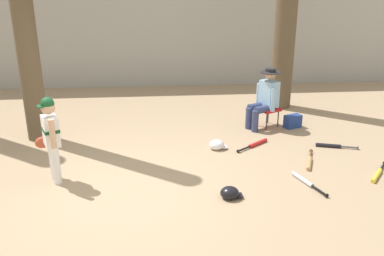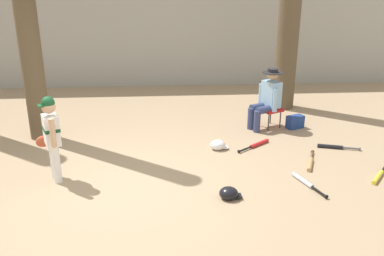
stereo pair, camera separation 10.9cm
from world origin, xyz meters
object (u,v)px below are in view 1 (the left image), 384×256
Objects in this scene: handbag_beside_stool at (293,121)px; young_ballplayer at (50,134)px; seated_spectator at (265,97)px; bat_wood_tan at (309,162)px; bat_aluminum_silver at (305,181)px; bat_yellow_trainer at (378,174)px; batting_helmet_black at (230,193)px; bat_black_composite at (332,146)px; bat_red_barrel at (256,144)px; batting_helmet_white at (217,145)px; folding_stool at (268,109)px; tree_near_player at (21,2)px; tree_behind_spectator at (285,29)px.

young_ballplayer is at bearing -155.23° from handbag_beside_stool.
seated_spectator is 1.91m from bat_wood_tan.
bat_aluminum_silver and bat_yellow_trainer have the same top height.
handbag_beside_stool reaches higher than bat_aluminum_silver.
bat_wood_tan is 2.36× the size of batting_helmet_black.
young_ballplayer is at bearing -169.21° from bat_black_composite.
bat_red_barrel is (-0.40, 1.48, 0.00)m from bat_aluminum_silver.
young_ballplayer is at bearing -158.96° from batting_helmet_white.
folding_stool is at bearing 66.03° from batting_helmet_black.
bat_red_barrel is 0.93× the size of bat_black_composite.
bat_red_barrel is at bearing -10.24° from tree_near_player.
bat_red_barrel is at bearing 18.12° from young_ballplayer.
tree_behind_spectator reaches higher than bat_aluminum_silver.
young_ballplayer is at bearing -151.20° from folding_stool.
tree_near_player is 1.30× the size of tree_behind_spectator.
handbag_beside_stool is at bearing 105.77° from bat_yellow_trainer.
seated_spectator reaches higher than folding_stool.
bat_red_barrel is at bearing 6.95° from batting_helmet_white.
young_ballplayer reaches higher than folding_stool.
bat_wood_tan is at bearing 149.52° from bat_yellow_trainer.
bat_aluminum_silver is at bearing -103.26° from handbag_beside_stool.
handbag_beside_stool reaches higher than batting_helmet_black.
bat_yellow_trainer is 2.07× the size of batting_helmet_black.
folding_stool is 2.49m from bat_aluminum_silver.
batting_helmet_white is (-2.06, 0.11, 0.05)m from bat_black_composite.
bat_yellow_trainer is (1.13, -2.34, -0.33)m from folding_stool.
handbag_beside_stool is (4.96, 0.16, -2.34)m from tree_near_player.
bat_wood_tan is at bearing -18.28° from tree_near_player.
young_ballplayer is (0.70, -1.81, -1.73)m from tree_near_player.
bat_red_barrel is 2.12× the size of batting_helmet_black.
tree_near_player is 5.50m from bat_aluminum_silver.
tree_near_player is 4.75m from batting_helmet_black.
tree_behind_spectator reaches higher than bat_yellow_trainer.
batting_helmet_black is (-0.79, -1.82, 0.04)m from bat_red_barrel.
seated_spectator is at bearing -153.93° from folding_stool.
tree_near_player is at bearing -162.63° from tree_behind_spectator.
folding_stool is 1.51m from bat_black_composite.
bat_red_barrel and bat_black_composite have the same top height.
tree_near_player is at bearing 166.10° from batting_helmet_white.
batting_helmet_black reaches higher than bat_black_composite.
handbag_beside_stool reaches higher than bat_wood_tan.
bat_black_composite is (4.64, 0.88, -0.71)m from young_ballplayer.
tree_near_player is at bearing -176.60° from folding_stool.
tree_near_player reaches higher than folding_stool.
young_ballplayer is 4.32m from folding_stool.
handbag_beside_stool is 0.45× the size of bat_aluminum_silver.
batting_helmet_black is (-1.89, -4.14, -1.70)m from tree_behind_spectator.
folding_stool is 1.57× the size of handbag_beside_stool.
handbag_beside_stool is at bearing 76.74° from bat_aluminum_silver.
folding_stool is 0.83× the size of bat_yellow_trainer.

